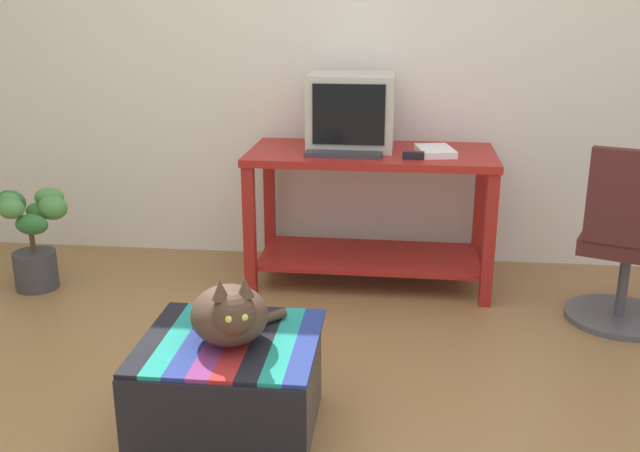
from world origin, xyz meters
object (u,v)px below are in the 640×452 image
(book, at_px, (435,151))
(ottoman_with_blanket, at_px, (231,386))
(stapler, at_px, (413,155))
(cat, at_px, (231,314))
(office_chair, at_px, (627,250))
(keyboard, at_px, (344,153))
(potted_plant, at_px, (34,235))
(desk, at_px, (371,194))
(tv_monitor, at_px, (352,112))

(book, height_order, ottoman_with_blanket, book)
(book, xyz_separation_m, stapler, (-0.12, -0.14, 0.00))
(cat, distance_m, office_chair, 2.01)
(keyboard, height_order, cat, keyboard)
(cat, bearing_deg, stapler, 43.89)
(book, bearing_deg, keyboard, -179.78)
(ottoman_with_blanket, bearing_deg, potted_plant, 137.79)
(cat, relative_size, office_chair, 0.46)
(cat, xyz_separation_m, office_chair, (1.65, 1.14, -0.10))
(keyboard, bearing_deg, desk, 48.08)
(potted_plant, bearing_deg, stapler, 3.12)
(office_chair, distance_m, stapler, 1.12)
(potted_plant, height_order, stapler, stapler)
(potted_plant, relative_size, office_chair, 0.61)
(tv_monitor, relative_size, book, 1.74)
(tv_monitor, bearing_deg, stapler, -39.06)
(stapler, bearing_deg, desk, 52.86)
(stapler, bearing_deg, tv_monitor, 53.80)
(tv_monitor, bearing_deg, book, -16.70)
(tv_monitor, xyz_separation_m, ottoman_with_blanket, (-0.31, -1.65, -0.75))
(keyboard, relative_size, book, 1.50)
(book, relative_size, office_chair, 0.30)
(book, relative_size, stapler, 2.42)
(desk, height_order, ottoman_with_blanket, desk)
(keyboard, distance_m, cat, 1.49)
(desk, xyz_separation_m, stapler, (0.22, -0.19, 0.26))
(keyboard, distance_m, book, 0.48)
(ottoman_with_blanket, bearing_deg, book, 63.07)
(book, distance_m, office_chair, 1.06)
(tv_monitor, bearing_deg, office_chair, -20.82)
(tv_monitor, relative_size, stapler, 4.20)
(desk, distance_m, cat, 1.63)
(potted_plant, bearing_deg, cat, -42.47)
(cat, bearing_deg, ottoman_with_blanket, 98.71)
(cat, height_order, stapler, stapler)
(ottoman_with_blanket, bearing_deg, cat, -59.64)
(tv_monitor, xyz_separation_m, cat, (-0.30, -1.67, -0.46))
(potted_plant, xyz_separation_m, stapler, (2.03, 0.11, 0.47))
(book, distance_m, ottoman_with_blanket, 1.78)
(office_chair, bearing_deg, potted_plant, 19.21)
(office_chair, bearing_deg, book, -1.55)
(desk, relative_size, tv_monitor, 2.87)
(desk, height_order, office_chair, office_chair)
(stapler, bearing_deg, potted_plant, 96.64)
(tv_monitor, relative_size, ottoman_with_blanket, 0.74)
(tv_monitor, height_order, stapler, tv_monitor)
(desk, bearing_deg, potted_plant, -169.94)
(tv_monitor, relative_size, potted_plant, 0.84)
(keyboard, distance_m, office_chair, 1.46)
(keyboard, bearing_deg, office_chair, -10.01)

